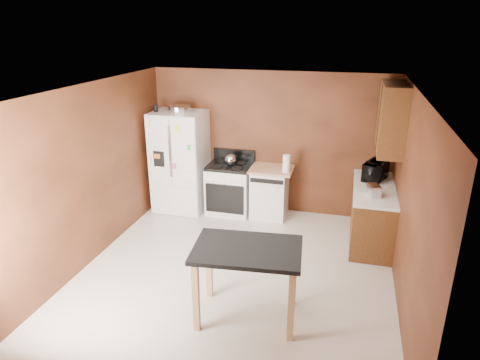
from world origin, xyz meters
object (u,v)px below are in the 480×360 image
at_px(island, 247,259).
at_px(kettle, 230,160).
at_px(paper_towel, 286,163).
at_px(roasting_pan, 180,109).
at_px(gas_range, 230,188).
at_px(refrigerator, 180,162).
at_px(toaster, 374,190).
at_px(dishwasher, 270,192).
at_px(green_canister, 286,166).
at_px(microwave, 375,171).
at_px(pen_cup, 156,108).

bearing_deg(island, kettle, 109.63).
relative_size(kettle, paper_towel, 0.68).
distance_m(kettle, paper_towel, 0.99).
distance_m(roasting_pan, gas_range, 1.65).
bearing_deg(refrigerator, toaster, -13.33).
xyz_separation_m(roasting_pan, island, (1.90, -2.78, -1.08)).
height_order(paper_towel, dishwasher, paper_towel).
relative_size(roasting_pan, green_canister, 4.05).
bearing_deg(green_canister, roasting_pan, -177.79).
bearing_deg(roasting_pan, microwave, -1.79).
bearing_deg(microwave, pen_cup, 113.69).
bearing_deg(pen_cup, toaster, -10.93).
height_order(pen_cup, microwave, pen_cup).
height_order(toaster, dishwasher, toaster).
xyz_separation_m(roasting_pan, gas_range, (0.89, 0.02, -1.39)).
bearing_deg(pen_cup, dishwasher, 4.58).
distance_m(pen_cup, toaster, 3.85).
bearing_deg(dishwasher, kettle, -175.32).
distance_m(pen_cup, paper_towel, 2.43).
xyz_separation_m(paper_towel, gas_range, (-1.02, 0.09, -0.58)).
xyz_separation_m(kettle, refrigerator, (-0.93, -0.03, -0.10)).
bearing_deg(island, microwave, 61.82).
distance_m(kettle, microwave, 2.42).
height_order(gas_range, island, gas_range).
bearing_deg(microwave, roasting_pan, 111.71).
distance_m(kettle, refrigerator, 0.94).
relative_size(pen_cup, island, 0.09).
bearing_deg(toaster, pen_cup, 149.78).
height_order(roasting_pan, dishwasher, roasting_pan).
bearing_deg(kettle, refrigerator, -178.28).
distance_m(pen_cup, microwave, 3.81).
height_order(kettle, paper_towel, paper_towel).
height_order(kettle, gas_range, same).
height_order(pen_cup, paper_towel, pen_cup).
bearing_deg(toaster, refrigerator, 147.38).
bearing_deg(roasting_pan, island, -55.65).
distance_m(green_canister, refrigerator, 1.91).
relative_size(kettle, toaster, 0.88).
height_order(pen_cup, green_canister, pen_cup).
xyz_separation_m(microwave, island, (-1.43, -2.67, -0.27)).
relative_size(gas_range, island, 0.86).
height_order(microwave, dishwasher, microwave).
bearing_deg(kettle, gas_range, 126.87).
xyz_separation_m(gas_range, island, (1.01, -2.80, 0.31)).
height_order(refrigerator, dishwasher, refrigerator).
distance_m(microwave, refrigerator, 3.36).
bearing_deg(microwave, green_canister, 106.56).
distance_m(microwave, dishwasher, 1.82).
distance_m(kettle, gas_range, 0.54).
distance_m(paper_towel, refrigerator, 1.93).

